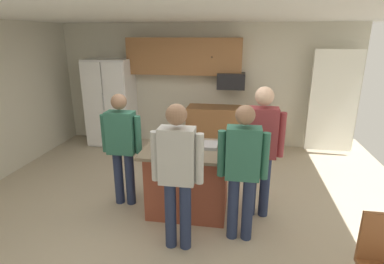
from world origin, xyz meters
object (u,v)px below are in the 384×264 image
(kitchen_island, at_px, (188,179))
(serving_tray, at_px, (201,145))
(person_guest_right, at_px, (122,143))
(refrigerator, at_px, (111,102))
(glass_short_whisky, at_px, (168,135))
(glass_dark_ale, at_px, (179,149))
(mug_blue_stoneware, at_px, (165,148))
(person_guest_by_door, at_px, (177,169))
(person_elder_center, at_px, (261,144))
(microwave_over_range, at_px, (231,81))
(person_guest_left, at_px, (242,166))

(kitchen_island, distance_m, serving_tray, 0.51)
(person_guest_right, bearing_deg, refrigerator, 118.29)
(glass_short_whisky, bearing_deg, glass_dark_ale, -63.22)
(mug_blue_stoneware, bearing_deg, person_guest_by_door, -64.23)
(glass_dark_ale, relative_size, glass_short_whisky, 1.08)
(kitchen_island, distance_m, person_guest_right, 1.04)
(person_guest_right, relative_size, person_elder_center, 0.92)
(glass_short_whisky, bearing_deg, microwave_over_range, 71.68)
(glass_dark_ale, bearing_deg, refrigerator, 127.20)
(person_guest_by_door, distance_m, person_guest_left, 0.74)
(microwave_over_range, height_order, person_guest_by_door, person_guest_by_door)
(person_guest_by_door, relative_size, mug_blue_stoneware, 12.89)
(microwave_over_range, distance_m, glass_dark_ale, 2.95)
(microwave_over_range, relative_size, person_guest_right, 0.35)
(mug_blue_stoneware, bearing_deg, person_guest_right, 161.26)
(refrigerator, distance_m, glass_dark_ale, 3.46)
(refrigerator, bearing_deg, person_guest_by_door, -56.48)
(person_guest_right, bearing_deg, mug_blue_stoneware, -16.86)
(microwave_over_range, bearing_deg, serving_tray, -96.32)
(mug_blue_stoneware, bearing_deg, refrigerator, 125.09)
(person_elder_center, height_order, glass_short_whisky, person_elder_center)
(glass_short_whisky, bearing_deg, serving_tray, -19.36)
(person_guest_right, height_order, serving_tray, person_guest_right)
(microwave_over_range, distance_m, person_guest_left, 3.19)
(kitchen_island, height_order, glass_dark_ale, glass_dark_ale)
(microwave_over_range, relative_size, person_guest_left, 0.34)
(kitchen_island, xyz_separation_m, glass_dark_ale, (-0.07, -0.26, 0.54))
(person_guest_left, bearing_deg, person_elder_center, -76.26)
(kitchen_island, relative_size, person_guest_left, 0.72)
(kitchen_island, height_order, glass_short_whisky, glass_short_whisky)
(refrigerator, bearing_deg, glass_short_whisky, -50.68)
(person_guest_left, relative_size, glass_dark_ale, 9.96)
(person_guest_left, distance_m, glass_dark_ale, 0.83)
(refrigerator, relative_size, kitchen_island, 1.59)
(kitchen_island, bearing_deg, glass_short_whisky, 141.47)
(refrigerator, xyz_separation_m, serving_tray, (2.32, -2.40, 0.01))
(person_guest_left, relative_size, person_guest_right, 1.02)
(refrigerator, relative_size, mug_blue_stoneware, 14.25)
(microwave_over_range, relative_size, glass_short_whisky, 3.66)
(kitchen_island, xyz_separation_m, person_guest_right, (-0.94, 0.03, 0.46))
(serving_tray, bearing_deg, microwave_over_range, 83.68)
(person_guest_right, bearing_deg, serving_tray, 5.24)
(person_elder_center, bearing_deg, glass_dark_ale, 13.99)
(person_guest_left, height_order, mug_blue_stoneware, person_guest_left)
(person_elder_center, bearing_deg, serving_tray, -6.64)
(kitchen_island, bearing_deg, person_elder_center, 1.63)
(kitchen_island, distance_m, glass_short_whisky, 0.68)
(person_guest_by_door, distance_m, mug_blue_stoneware, 0.67)
(person_guest_left, height_order, glass_short_whisky, person_guest_left)
(person_guest_by_door, height_order, serving_tray, person_guest_by_door)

